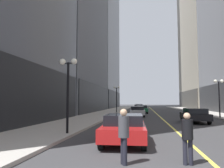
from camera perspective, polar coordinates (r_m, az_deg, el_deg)
ground_plane at (r=38.90m, az=11.48°, el=-7.47°), size 200.00×200.00×0.00m
sidewalk_left at (r=39.32m, az=-0.72°, el=-7.42°), size 4.50×78.00×0.15m
sidewalk_right at (r=40.20m, az=23.38°, el=-6.98°), size 4.50×78.00×0.15m
lane_centre_stripe at (r=38.90m, az=11.48°, el=-7.46°), size 0.16×70.00×0.01m
building_left_mid at (r=45.58m, az=-14.25°, el=19.60°), size 15.93×24.00×41.32m
car_red at (r=10.18m, az=3.27°, el=-11.57°), size 2.06×4.14×1.32m
car_black at (r=21.04m, az=21.27°, el=-7.71°), size 1.93×4.40×1.32m
car_silver at (r=28.00m, az=6.85°, el=-7.16°), size 1.90×4.83×1.32m
car_green at (r=35.89m, az=7.98°, el=-6.60°), size 2.02×4.78×1.32m
car_maroon at (r=43.24m, az=7.23°, el=-6.28°), size 2.00×4.56×1.32m
car_grey at (r=52.56m, az=7.28°, el=-6.00°), size 1.91×4.37×1.32m
pedestrian_in_black_coat at (r=7.13m, az=19.55°, el=-12.64°), size 0.34×0.34×1.59m
pedestrian_with_orange_bag at (r=6.78m, az=3.16°, el=-12.69°), size 0.46×0.46×1.71m
street_lamp_left_near at (r=12.53m, az=-11.69°, el=1.44°), size 1.06×0.36×4.43m
street_lamp_left_far at (r=34.93m, az=1.23°, el=-2.54°), size 1.06×0.36×4.43m
street_lamp_right_mid at (r=26.93m, az=26.72°, el=-1.39°), size 1.06×0.36×4.43m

